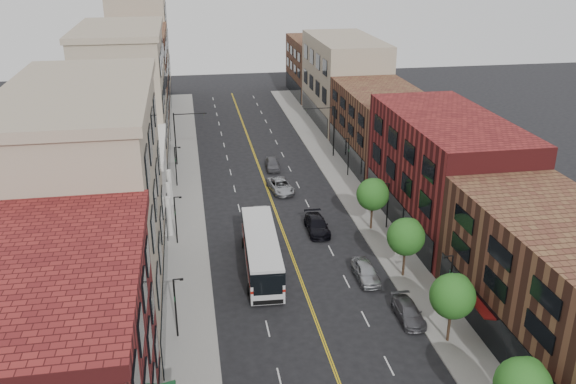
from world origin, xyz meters
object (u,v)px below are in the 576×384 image
car_lane_c (272,164)px  city_bus (261,249)px  car_parked_mid (408,312)px  car_lane_b (281,186)px  car_lane_a (317,225)px  car_lane_behind (262,213)px  car_parked_far (366,272)px

car_lane_c → city_bus: bearing=-97.5°
car_parked_mid → car_lane_b: (-5.89, 28.75, 0.08)m
car_lane_a → car_lane_c: size_ratio=1.20×
city_bus → car_lane_behind: (1.43, 10.97, -1.31)m
car_lane_a → car_lane_b: (-2.01, 11.73, -0.03)m
car_parked_far → car_lane_b: (-4.29, 22.10, -0.05)m
city_bus → car_lane_a: size_ratio=2.54×
car_parked_mid → city_bus: bearing=136.5°
city_bus → car_lane_a: 9.65m
car_lane_b → city_bus: bearing=-112.0°
car_parked_mid → car_lane_a: size_ratio=0.86×
car_parked_mid → car_lane_behind: (-9.20, 21.19, 0.02)m
car_lane_b → car_lane_a: bearing=-87.9°
car_lane_a → car_lane_c: bearing=96.0°
car_lane_behind → car_lane_a: size_ratio=0.78×
car_parked_mid → car_lane_behind: bearing=113.9°
city_bus → car_parked_mid: city_bus is taller
car_lane_a → car_lane_c: (-1.83, 19.85, -0.02)m
car_parked_far → car_lane_c: car_parked_far is taller
car_parked_mid → car_lane_behind: size_ratio=1.10×
car_lane_b → car_lane_c: (0.18, 8.12, 0.01)m
city_bus → car_lane_c: city_bus is taller
car_parked_mid → car_parked_far: bearing=103.9°
car_parked_far → car_lane_c: 30.50m
car_lane_behind → car_lane_c: size_ratio=0.94×
city_bus → car_lane_c: bearing=82.2°
car_lane_behind → car_lane_c: 16.06m
car_parked_mid → car_parked_far: 6.84m
car_lane_a → car_parked_mid: bearing=-76.5°
car_lane_behind → car_lane_c: (3.49, 15.68, 0.07)m
car_parked_far → car_lane_b: car_parked_far is taller
car_lane_b → car_lane_c: size_ratio=1.21×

